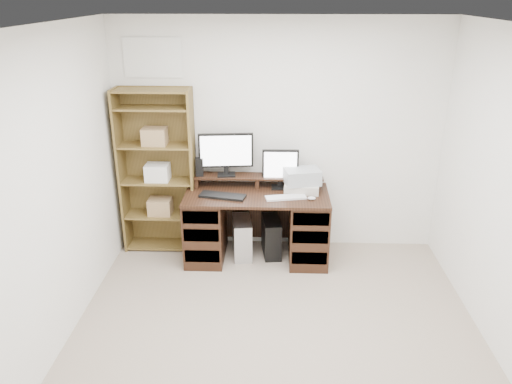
# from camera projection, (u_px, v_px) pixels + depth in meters

# --- Properties ---
(room) EXTENTS (3.54, 4.04, 2.54)m
(room) POSITION_uv_depth(u_px,v_px,m) (278.00, 216.00, 3.49)
(room) COLOR tan
(room) RESTS_ON ground
(desk) EXTENTS (1.50, 0.70, 0.75)m
(desk) POSITION_uv_depth(u_px,v_px,m) (257.00, 224.00, 5.34)
(desk) COLOR black
(desk) RESTS_ON ground
(riser_shelf) EXTENTS (1.40, 0.22, 0.12)m
(riser_shelf) POSITION_uv_depth(u_px,v_px,m) (257.00, 178.00, 5.36)
(riser_shelf) COLOR black
(riser_shelf) RESTS_ON desk
(monitor_wide) EXTENTS (0.58, 0.17, 0.46)m
(monitor_wide) POSITION_uv_depth(u_px,v_px,m) (226.00, 152.00, 5.28)
(monitor_wide) COLOR black
(monitor_wide) RESTS_ON riser_shelf
(monitor_small) EXTENTS (0.38, 0.14, 0.42)m
(monitor_small) POSITION_uv_depth(u_px,v_px,m) (280.00, 167.00, 5.27)
(monitor_small) COLOR black
(monitor_small) RESTS_ON desk
(speaker) EXTENTS (0.09, 0.09, 0.20)m
(speaker) POSITION_uv_depth(u_px,v_px,m) (199.00, 167.00, 5.31)
(speaker) COLOR black
(speaker) RESTS_ON riser_shelf
(keyboard_black) EXTENTS (0.49, 0.25, 0.03)m
(keyboard_black) POSITION_uv_depth(u_px,v_px,m) (223.00, 196.00, 5.10)
(keyboard_black) COLOR black
(keyboard_black) RESTS_ON desk
(keyboard_white) EXTENTS (0.43, 0.21, 0.02)m
(keyboard_white) POSITION_uv_depth(u_px,v_px,m) (286.00, 197.00, 5.08)
(keyboard_white) COLOR silver
(keyboard_white) RESTS_ON desk
(mouse) EXTENTS (0.08, 0.06, 0.03)m
(mouse) POSITION_uv_depth(u_px,v_px,m) (312.00, 198.00, 5.04)
(mouse) COLOR silver
(mouse) RESTS_ON desk
(printer) EXTENTS (0.38, 0.30, 0.09)m
(printer) POSITION_uv_depth(u_px,v_px,m) (302.00, 187.00, 5.24)
(printer) COLOR #BDB3A5
(printer) RESTS_ON desk
(basket) EXTENTS (0.41, 0.33, 0.15)m
(basket) POSITION_uv_depth(u_px,v_px,m) (302.00, 176.00, 5.20)
(basket) COLOR #A5ABB0
(basket) RESTS_ON printer
(tower_silver) EXTENTS (0.24, 0.45, 0.42)m
(tower_silver) POSITION_uv_depth(u_px,v_px,m) (242.00, 237.00, 5.45)
(tower_silver) COLOR silver
(tower_silver) RESTS_ON ground
(tower_black) EXTENTS (0.23, 0.43, 0.41)m
(tower_black) POSITION_uv_depth(u_px,v_px,m) (271.00, 236.00, 5.48)
(tower_black) COLOR black
(tower_black) RESTS_ON ground
(bookshelf) EXTENTS (0.80, 0.30, 1.80)m
(bookshelf) POSITION_uv_depth(u_px,v_px,m) (158.00, 170.00, 5.38)
(bookshelf) COLOR brown
(bookshelf) RESTS_ON ground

